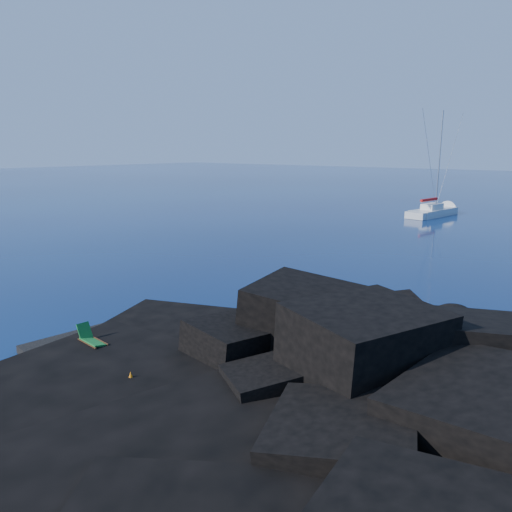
# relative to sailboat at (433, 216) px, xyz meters

# --- Properties ---
(ground) EXTENTS (400.00, 400.00, 0.00)m
(ground) POSITION_rel_sailboat_xyz_m (2.27, -53.92, 0.00)
(ground) COLOR black
(ground) RESTS_ON ground
(headland) EXTENTS (24.00, 24.00, 3.60)m
(headland) POSITION_rel_sailboat_xyz_m (15.27, -50.92, 0.00)
(headland) COLOR black
(headland) RESTS_ON ground
(beach) EXTENTS (9.08, 6.86, 0.70)m
(beach) POSITION_rel_sailboat_xyz_m (6.77, -53.42, 0.00)
(beach) COLOR black
(beach) RESTS_ON ground
(surf_foam) EXTENTS (10.00, 8.00, 0.06)m
(surf_foam) POSITION_rel_sailboat_xyz_m (7.27, -48.92, 0.00)
(surf_foam) COLOR white
(surf_foam) RESTS_ON ground
(sailboat) EXTENTS (4.32, 13.12, 13.51)m
(sailboat) POSITION_rel_sailboat_xyz_m (0.00, 0.00, 0.00)
(sailboat) COLOR silver
(sailboat) RESTS_ON ground
(deck_chair) EXTENTS (1.61, 0.80, 1.07)m
(deck_chair) POSITION_rel_sailboat_xyz_m (5.16, -54.01, 0.89)
(deck_chair) COLOR #176B29
(deck_chair) RESTS_ON beach
(towel) EXTENTS (1.77, 1.00, 0.04)m
(towel) POSITION_rel_sailboat_xyz_m (8.82, -52.17, 0.37)
(towel) COLOR silver
(towel) RESTS_ON beach
(sunbather) EXTENTS (1.65, 0.65, 0.25)m
(sunbather) POSITION_rel_sailboat_xyz_m (8.82, -52.17, 0.52)
(sunbather) COLOR #E59478
(sunbather) RESTS_ON towel
(marker_cone) EXTENTS (0.41, 0.41, 0.50)m
(marker_cone) POSITION_rel_sailboat_xyz_m (9.10, -55.00, 0.60)
(marker_cone) COLOR orange
(marker_cone) RESTS_ON beach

